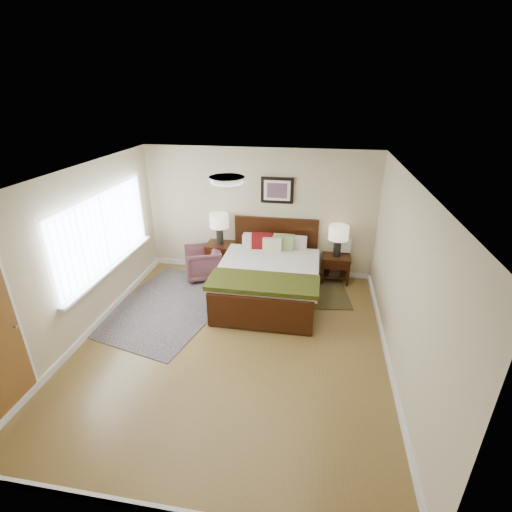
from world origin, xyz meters
name	(u,v)px	position (x,y,z in m)	size (l,w,h in m)	color
floor	(232,343)	(0.00, 0.00, 0.00)	(5.00, 5.00, 0.00)	brown
back_wall	(259,213)	(0.00, 2.50, 1.25)	(4.50, 0.04, 2.50)	#C0AE8B
front_wall	(153,415)	(0.00, -2.50, 1.25)	(4.50, 0.04, 2.50)	#C0AE8B
left_wall	(79,257)	(-2.25, 0.00, 1.25)	(0.04, 5.00, 2.50)	#C0AE8B
right_wall	(403,282)	(2.25, 0.00, 1.25)	(0.04, 5.00, 2.50)	#C0AE8B
ceiling	(227,177)	(0.00, 0.00, 2.50)	(4.50, 5.00, 0.02)	white
window	(106,232)	(-2.20, 0.70, 1.38)	(0.11, 2.72, 1.32)	silver
ceil_fixture	(227,180)	(0.00, 0.00, 2.47)	(0.44, 0.44, 0.08)	white
bed	(269,271)	(0.35, 1.44, 0.53)	(1.77, 2.15, 1.16)	black
wall_art	(277,190)	(0.35, 2.47, 1.72)	(0.62, 0.05, 0.50)	black
nightstand_left	(220,250)	(-0.75, 2.25, 0.51)	(0.53, 0.48, 0.64)	black
nightstand_right	(335,266)	(1.55, 2.26, 0.33)	(0.54, 0.40, 0.53)	black
lamp_left	(219,223)	(-0.75, 2.27, 1.07)	(0.37, 0.37, 0.61)	black
lamp_right	(338,235)	(1.55, 2.27, 0.97)	(0.37, 0.37, 0.61)	black
armchair	(203,263)	(-1.05, 2.00, 0.32)	(0.68, 0.69, 0.63)	brown
rug_persian	(168,306)	(-1.35, 0.83, 0.01)	(1.79, 2.52, 0.01)	#0C1D3F
rug_navy	(323,291)	(1.34, 1.80, 0.01)	(0.85, 1.28, 0.01)	black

